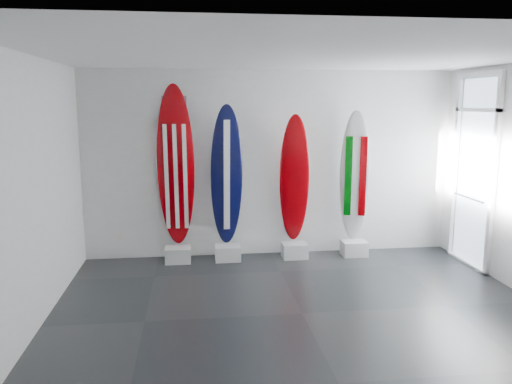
{
  "coord_description": "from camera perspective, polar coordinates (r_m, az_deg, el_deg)",
  "views": [
    {
      "loc": [
        -1.25,
        -5.59,
        2.49
      ],
      "look_at": [
        -0.38,
        1.4,
        1.24
      ],
      "focal_mm": 35.54,
      "sensor_mm": 36.0,
      "label": 1
    }
  ],
  "objects": [
    {
      "name": "surfboard_swiss",
      "position": [
        8.12,
        4.33,
        1.45
      ],
      "size": [
        0.52,
        0.43,
        2.08
      ],
      "primitive_type": "ellipsoid",
      "rotation": [
        0.13,
        0.0,
        -0.16
      ],
      "color": "#880004",
      "rests_on": "display_block_swiss"
    },
    {
      "name": "display_block_italy",
      "position": [
        8.52,
        10.98,
        -6.25
      ],
      "size": [
        0.4,
        0.3,
        0.24
      ],
      "primitive_type": "cube",
      "color": "silver",
      "rests_on": "floor"
    },
    {
      "name": "surfboard_italy",
      "position": [
        8.37,
        11.04,
        1.75
      ],
      "size": [
        0.51,
        0.29,
        2.13
      ],
      "primitive_type": "ellipsoid",
      "rotation": [
        0.04,
        0.0,
        -0.28
      ],
      "color": "silver",
      "rests_on": "display_block_italy"
    },
    {
      "name": "ceiling",
      "position": [
        5.75,
        5.72,
        15.13
      ],
      "size": [
        6.0,
        6.0,
        0.0
      ],
      "primitive_type": "plane",
      "rotation": [
        3.14,
        0.0,
        0.0
      ],
      "color": "white",
      "rests_on": "wall_back"
    },
    {
      "name": "display_block_navy",
      "position": [
        8.14,
        -3.19,
        -6.87
      ],
      "size": [
        0.4,
        0.3,
        0.24
      ],
      "primitive_type": "cube",
      "color": "silver",
      "rests_on": "floor"
    },
    {
      "name": "display_block_swiss",
      "position": [
        8.28,
        4.36,
        -6.59
      ],
      "size": [
        0.4,
        0.3,
        0.24
      ],
      "primitive_type": "cube",
      "color": "silver",
      "rests_on": "floor"
    },
    {
      "name": "wall_back",
      "position": [
        8.24,
        1.7,
        3.18
      ],
      "size": [
        6.0,
        0.0,
        6.0
      ],
      "primitive_type": "plane",
      "rotation": [
        1.57,
        0.0,
        0.0
      ],
      "color": "silver",
      "rests_on": "ground"
    },
    {
      "name": "display_block_usa",
      "position": [
        8.12,
        -8.77,
        -7.0
      ],
      "size": [
        0.4,
        0.3,
        0.24
      ],
      "primitive_type": "cube",
      "color": "silver",
      "rests_on": "floor"
    },
    {
      "name": "floor",
      "position": [
        6.24,
        5.23,
        -13.46
      ],
      "size": [
        6.0,
        6.0,
        0.0
      ],
      "primitive_type": "plane",
      "color": "black",
      "rests_on": "ground"
    },
    {
      "name": "surfboard_usa",
      "position": [
        7.93,
        -9.02,
        2.81
      ],
      "size": [
        0.59,
        0.38,
        2.53
      ],
      "primitive_type": "ellipsoid",
      "rotation": [
        0.11,
        0.0,
        -0.04
      ],
      "color": "#880004",
      "rests_on": "display_block_usa"
    },
    {
      "name": "wall_left",
      "position": [
        5.94,
        -24.1,
        -0.4
      ],
      "size": [
        0.0,
        5.0,
        5.0
      ],
      "primitive_type": "plane",
      "rotation": [
        1.57,
        0.0,
        1.57
      ],
      "color": "silver",
      "rests_on": "ground"
    },
    {
      "name": "glass_door",
      "position": [
        8.36,
        23.32,
        1.94
      ],
      "size": [
        0.12,
        1.16,
        2.85
      ],
      "primitive_type": null,
      "color": "white",
      "rests_on": "floor"
    },
    {
      "name": "surfboard_navy",
      "position": [
        7.97,
        -3.33,
        1.85
      ],
      "size": [
        0.52,
        0.26,
        2.23
      ],
      "primitive_type": "ellipsoid",
      "rotation": [
        0.07,
        0.0,
        0.08
      ],
      "color": "black",
      "rests_on": "display_block_navy"
    },
    {
      "name": "wall_outlet",
      "position": [
        8.43,
        -15.08,
        -4.98
      ],
      "size": [
        0.09,
        0.02,
        0.13
      ],
      "primitive_type": "cube",
      "color": "silver",
      "rests_on": "wall_back"
    },
    {
      "name": "wall_front",
      "position": [
        3.48,
        14.47,
        -6.77
      ],
      "size": [
        6.0,
        0.0,
        6.0
      ],
      "primitive_type": "plane",
      "rotation": [
        -1.57,
        0.0,
        0.0
      ],
      "color": "silver",
      "rests_on": "ground"
    }
  ]
}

